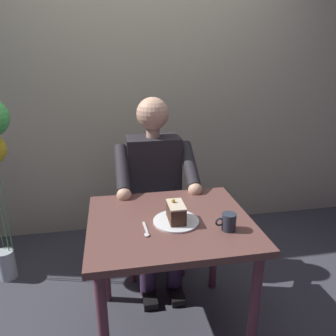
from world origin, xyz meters
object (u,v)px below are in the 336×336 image
at_px(cake_slice, 176,212).
at_px(dessert_spoon, 146,231).
at_px(dining_table, 170,237).
at_px(seated_person, 155,189).
at_px(chair, 152,202).
at_px(coffee_cup, 228,221).

distance_m(cake_slice, dessert_spoon, 0.18).
distance_m(dining_table, seated_person, 0.55).
relative_size(seated_person, dessert_spoon, 8.94).
height_order(dining_table, dessert_spoon, dessert_spoon).
distance_m(chair, cake_slice, 0.80).
distance_m(dining_table, dessert_spoon, 0.20).
xyz_separation_m(dining_table, seated_person, (0.00, -0.54, 0.05)).
distance_m(seated_person, dessert_spoon, 0.66).
xyz_separation_m(dining_table, coffee_cup, (-0.26, 0.15, 0.15)).
bearing_deg(seated_person, coffee_cup, 110.60).
bearing_deg(coffee_cup, seated_person, -69.40).
distance_m(dining_table, coffee_cup, 0.34).
relative_size(dining_table, seated_person, 0.66).
relative_size(coffee_cup, dessert_spoon, 0.74).
bearing_deg(coffee_cup, cake_slice, -27.17).
bearing_deg(seated_person, cake_slice, 92.59).
height_order(dining_table, seated_person, seated_person).
relative_size(chair, dessert_spoon, 6.24).
bearing_deg(cake_slice, dessert_spoon, 23.80).
height_order(coffee_cup, dessert_spoon, coffee_cup).
height_order(chair, coffee_cup, chair).
height_order(dining_table, cake_slice, cake_slice).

